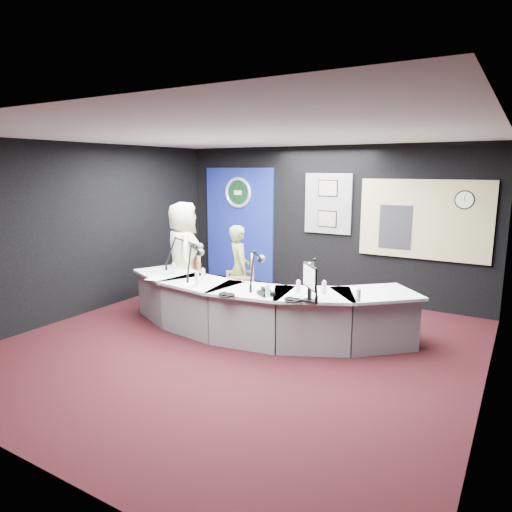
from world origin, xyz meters
The scene contains 33 objects.
ground centered at (0.00, 0.00, 0.00)m, with size 6.00×6.00×0.00m, color black.
ceiling centered at (0.00, 0.00, 2.80)m, with size 6.00×6.00×0.02m, color silver.
wall_back centered at (0.00, 3.00, 1.40)m, with size 6.00×0.02×2.80m, color black.
wall_front centered at (0.00, -3.00, 1.40)m, with size 6.00×0.02×2.80m, color black.
wall_left centered at (-3.00, 0.00, 1.40)m, with size 0.02×6.00×2.80m, color black.
wall_right centered at (3.00, 0.00, 1.40)m, with size 0.02×6.00×2.80m, color black.
broadcast_desk centered at (-0.05, 0.55, 0.38)m, with size 4.50×1.90×0.75m, color silver, non-canonical shape.
backdrop_panel centered at (-1.90, 2.97, 1.25)m, with size 1.60×0.05×2.30m, color navy.
agency_seal centered at (-1.90, 2.93, 1.90)m, with size 0.63×0.63×0.07m, color silver.
seal_center centered at (-1.90, 2.94, 1.90)m, with size 0.48×0.48×0.01m, color black.
pinboard centered at (0.05, 2.97, 1.75)m, with size 0.90×0.04×1.10m, color slate.
framed_photo_upper centered at (0.05, 2.94, 2.03)m, with size 0.34×0.02×0.27m, color #7D705B.
framed_photo_lower centered at (0.05, 2.94, 1.47)m, with size 0.34×0.02×0.27m, color #7D705B.
booth_window_frame centered at (1.75, 2.97, 1.55)m, with size 2.12×0.06×1.32m, color tan.
booth_glow centered at (1.75, 2.96, 1.55)m, with size 2.00×0.02×1.20m, color #F5DD9B.
equipment_rack centered at (1.30, 2.94, 1.40)m, with size 0.55×0.02×0.75m, color black.
wall_clock centered at (2.35, 2.94, 1.90)m, with size 0.28×0.28×0.01m, color white.
armchair_left centered at (-1.82, 1.06, 0.44)m, with size 0.49×0.49×0.87m, color #BA7B55, non-canonical shape.
armchair_right centered at (-0.83, 1.30, 0.45)m, with size 0.51×0.51×0.91m, color #BA7B55, non-canonical shape.
draped_jacket centered at (-1.99, 1.26, 0.62)m, with size 0.50×0.10×0.70m, color #6A6459.
person_man centered at (-1.82, 1.06, 0.91)m, with size 0.89×0.58×1.83m, color beige.
person_woman centered at (-0.83, 1.30, 0.73)m, with size 0.54×0.35×1.47m, color olive.
computer_monitor centered at (0.98, 0.13, 1.07)m, with size 0.45×0.03×0.31m, color black.
desk_phone centered at (0.37, 0.09, 0.78)m, with size 0.21×0.17×0.05m, color black.
headphones_near centered at (0.80, 0.04, 0.77)m, with size 0.23×0.23×0.04m, color black.
headphones_far centered at (-0.05, -0.20, 0.77)m, with size 0.22×0.22×0.04m, color black.
paper_stack centered at (-1.51, 0.06, 0.75)m, with size 0.23×0.32×0.00m, color white.
notepad centered at (-0.91, 0.04, 0.75)m, with size 0.22×0.32×0.00m, color white.
boom_mic_a centered at (-1.62, 0.83, 1.05)m, with size 0.39×0.68×0.60m, color black, non-canonical shape.
boom_mic_b centered at (-1.03, 0.37, 1.05)m, with size 0.33×0.70×0.60m, color black, non-canonical shape.
boom_mic_c centered at (0.05, 0.40, 1.05)m, with size 0.30×0.71×0.60m, color black, non-canonical shape.
boom_mic_d centered at (0.94, 0.32, 1.05)m, with size 0.45×0.64×0.60m, color black, non-canonical shape.
water_bottles centered at (0.01, 0.28, 0.84)m, with size 3.05×0.61×0.18m, color silver, non-canonical shape.
Camera 1 is at (3.23, -4.94, 2.38)m, focal length 32.00 mm.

